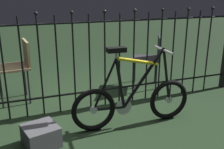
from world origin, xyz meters
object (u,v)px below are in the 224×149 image
chair_tan (18,64)px  chair_charcoal (151,55)px  bicycle (133,100)px  display_crate (41,136)px

chair_tan → chair_charcoal: size_ratio=1.05×
chair_charcoal → bicycle: bearing=-126.2°
chair_charcoal → display_crate: size_ratio=2.52×
bicycle → chair_tan: (-1.16, 1.16, 0.23)m
bicycle → chair_tan: 1.66m
chair_tan → display_crate: size_ratio=2.64×
bicycle → chair_charcoal: bicycle is taller
bicycle → chair_tan: bicycle is taller
chair_charcoal → chair_tan: bearing=177.8°
chair_tan → display_crate: 1.32m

